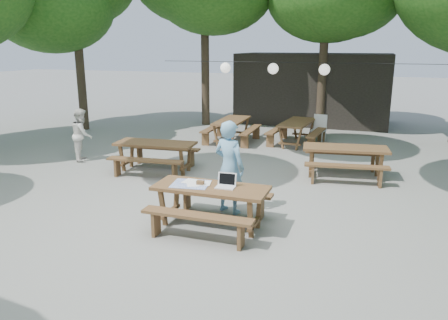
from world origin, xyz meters
TOP-DOWN VIEW (x-y plane):
  - ground at (0.00, 0.00)m, footprint 80.00×80.00m
  - pavilion at (0.50, 10.50)m, footprint 6.00×3.00m
  - main_picnic_table at (0.37, -1.11)m, footprint 2.00×1.58m
  - picnic_table_nw at (-2.21, 1.74)m, footprint 2.06×1.73m
  - picnic_table_ne at (2.37, 2.78)m, footprint 2.10×1.83m
  - picnic_table_far_w at (-1.46, 5.64)m, footprint 1.62×2.02m
  - picnic_table_far_e at (0.64, 6.01)m, footprint 1.74×2.06m
  - woman at (0.44, -0.31)m, footprint 0.75×0.61m
  - second_person at (-4.66, 2.08)m, footprint 0.83×0.88m
  - plastic_chair at (1.25, 6.59)m, footprint 0.51×0.51m
  - laptop at (0.63, -1.04)m, footprint 0.34×0.28m
  - tabletop_clutter at (0.02, -1.10)m, footprint 0.72×0.64m
  - paper_lanterns at (-0.19, 6.00)m, footprint 9.00×0.34m

SIDE VIEW (x-z plane):
  - ground at x=0.00m, z-range 0.00..0.00m
  - plastic_chair at x=1.25m, z-range -0.19..0.71m
  - main_picnic_table at x=0.37m, z-range 0.01..0.76m
  - picnic_table_nw at x=-2.21m, z-range 0.01..0.76m
  - picnic_table_ne at x=2.37m, z-range 0.01..0.76m
  - picnic_table_far_w at x=-1.46m, z-range 0.01..0.76m
  - picnic_table_far_e at x=0.64m, z-range 0.01..0.76m
  - second_person at x=-4.66m, z-range 0.00..1.44m
  - tabletop_clutter at x=0.02m, z-range 0.72..0.80m
  - laptop at x=0.63m, z-range 0.69..0.93m
  - woman at x=0.44m, z-range 0.00..1.79m
  - pavilion at x=0.50m, z-range 0.00..2.80m
  - paper_lanterns at x=-0.19m, z-range 2.21..2.59m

